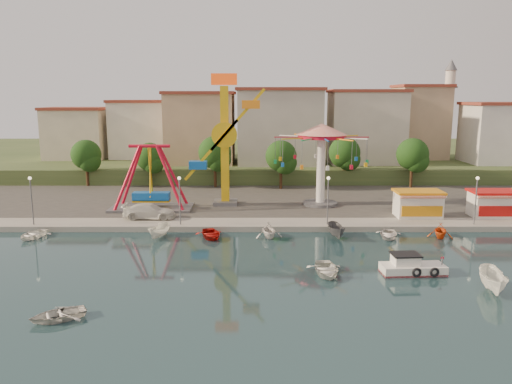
{
  "coord_description": "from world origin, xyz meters",
  "views": [
    {
      "loc": [
        0.16,
        -39.68,
        14.29
      ],
      "look_at": [
        0.23,
        14.0,
        4.0
      ],
      "focal_mm": 35.0,
      "sensor_mm": 36.0,
      "label": 1
    }
  ],
  "objects_px": {
    "wave_swinger": "(321,146)",
    "rowboat_a": "(326,269)",
    "van": "(149,211)",
    "skiff": "(493,281)",
    "cabin_motorboat": "(411,268)",
    "pirate_ship_ride": "(151,179)",
    "kamikaze_tower": "(227,144)"
  },
  "relations": [
    {
      "from": "rowboat_a",
      "to": "pirate_ship_ride",
      "type": "bearing_deg",
      "value": 129.28
    },
    {
      "from": "cabin_motorboat",
      "to": "rowboat_a",
      "type": "height_order",
      "value": "cabin_motorboat"
    },
    {
      "from": "rowboat_a",
      "to": "van",
      "type": "relative_size",
      "value": 0.69
    },
    {
      "from": "skiff",
      "to": "rowboat_a",
      "type": "bearing_deg",
      "value": 175.28
    },
    {
      "from": "cabin_motorboat",
      "to": "van",
      "type": "height_order",
      "value": "van"
    },
    {
      "from": "kamikaze_tower",
      "to": "skiff",
      "type": "distance_m",
      "value": 35.7
    },
    {
      "from": "wave_swinger",
      "to": "pirate_ship_ride",
      "type": "bearing_deg",
      "value": -173.84
    },
    {
      "from": "kamikaze_tower",
      "to": "van",
      "type": "height_order",
      "value": "kamikaze_tower"
    },
    {
      "from": "skiff",
      "to": "van",
      "type": "height_order",
      "value": "van"
    },
    {
      "from": "rowboat_a",
      "to": "van",
      "type": "bearing_deg",
      "value": 135.58
    },
    {
      "from": "pirate_ship_ride",
      "to": "cabin_motorboat",
      "type": "height_order",
      "value": "pirate_ship_ride"
    },
    {
      "from": "rowboat_a",
      "to": "van",
      "type": "height_order",
      "value": "van"
    },
    {
      "from": "rowboat_a",
      "to": "kamikaze_tower",
      "type": "bearing_deg",
      "value": 109.64
    },
    {
      "from": "pirate_ship_ride",
      "to": "wave_swinger",
      "type": "distance_m",
      "value": 21.62
    },
    {
      "from": "kamikaze_tower",
      "to": "rowboat_a",
      "type": "distance_m",
      "value": 26.95
    },
    {
      "from": "pirate_ship_ride",
      "to": "kamikaze_tower",
      "type": "relative_size",
      "value": 0.61
    },
    {
      "from": "cabin_motorboat",
      "to": "van",
      "type": "xyz_separation_m",
      "value": [
        -24.88,
        16.41,
        0.97
      ]
    },
    {
      "from": "wave_swinger",
      "to": "skiff",
      "type": "distance_m",
      "value": 30.05
    },
    {
      "from": "rowboat_a",
      "to": "skiff",
      "type": "relative_size",
      "value": 0.93
    },
    {
      "from": "kamikaze_tower",
      "to": "skiff",
      "type": "xyz_separation_m",
      "value": [
        21.16,
        -27.72,
        -7.63
      ]
    },
    {
      "from": "wave_swinger",
      "to": "rowboat_a",
      "type": "xyz_separation_m",
      "value": [
        -2.53,
        -23.85,
        -7.77
      ]
    },
    {
      "from": "wave_swinger",
      "to": "kamikaze_tower",
      "type": "bearing_deg",
      "value": 179.4
    },
    {
      "from": "wave_swinger",
      "to": "van",
      "type": "xyz_separation_m",
      "value": [
        -20.41,
        -7.25,
        -6.74
      ]
    },
    {
      "from": "kamikaze_tower",
      "to": "van",
      "type": "distance_m",
      "value": 13.32
    },
    {
      "from": "pirate_ship_ride",
      "to": "cabin_motorboat",
      "type": "bearing_deg",
      "value": -39.82
    },
    {
      "from": "wave_swinger",
      "to": "van",
      "type": "height_order",
      "value": "wave_swinger"
    },
    {
      "from": "skiff",
      "to": "cabin_motorboat",
      "type": "bearing_deg",
      "value": 153.77
    },
    {
      "from": "cabin_motorboat",
      "to": "rowboat_a",
      "type": "bearing_deg",
      "value": 178.33
    },
    {
      "from": "cabin_motorboat",
      "to": "van",
      "type": "bearing_deg",
      "value": 143.3
    },
    {
      "from": "wave_swinger",
      "to": "cabin_motorboat",
      "type": "distance_m",
      "value": 25.28
    },
    {
      "from": "pirate_ship_ride",
      "to": "van",
      "type": "bearing_deg",
      "value": -81.4
    },
    {
      "from": "pirate_ship_ride",
      "to": "kamikaze_tower",
      "type": "xyz_separation_m",
      "value": [
        9.34,
        2.41,
        4.08
      ]
    }
  ]
}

